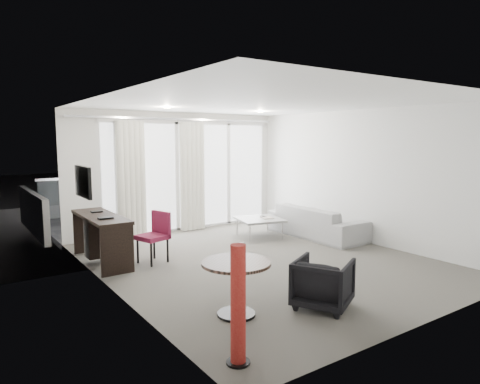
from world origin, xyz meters
TOP-DOWN VIEW (x-y plane):
  - floor at (0.00, 0.00)m, footprint 5.00×6.00m
  - ceiling at (0.00, 0.00)m, footprint 5.00×6.00m
  - wall_left at (-2.50, 0.00)m, footprint 0.00×6.00m
  - wall_right at (2.50, 0.00)m, footprint 0.00×6.00m
  - wall_front at (0.00, -3.00)m, footprint 5.00×0.00m
  - window_panel at (0.30, 2.98)m, footprint 4.00×0.02m
  - window_frame at (0.30, 2.97)m, footprint 4.10×0.06m
  - curtain_left at (-1.15, 2.82)m, footprint 0.60×0.20m
  - curtain_right at (0.25, 2.82)m, footprint 0.60×0.20m
  - curtain_track at (0.00, 2.82)m, footprint 4.80×0.04m
  - downlight_a at (-0.90, 1.60)m, footprint 0.12×0.12m
  - downlight_b at (1.20, 1.60)m, footprint 0.12×0.12m
  - desk at (-2.21, 1.42)m, footprint 0.52×1.68m
  - tv at (-2.46, 1.45)m, footprint 0.05×0.80m
  - desk_chair at (-1.53, 0.92)m, footprint 0.56×0.54m
  - round_table at (-1.59, -1.62)m, footprint 1.04×1.04m
  - menu_card at (-1.54, -1.63)m, footprint 0.12×0.04m
  - red_lamp at (-2.17, -2.52)m, footprint 0.29×0.29m
  - tub_armchair at (-0.58, -2.01)m, footprint 0.88×0.87m
  - coffee_table at (1.05, 1.41)m, footprint 1.05×1.05m
  - remote at (1.19, 1.46)m, footprint 0.06×0.18m
  - magazine at (1.21, 1.36)m, footprint 0.31×0.35m
  - sofa at (2.05, 0.76)m, footprint 0.85×2.19m
  - terrace_slab at (0.30, 4.50)m, footprint 5.60×3.00m
  - rattan_chair_a at (0.49, 4.43)m, footprint 0.75×0.75m
  - rattan_chair_b at (1.97, 4.45)m, footprint 0.67×0.67m
  - rattan_table at (1.25, 3.59)m, footprint 0.53×0.53m
  - balustrade at (0.30, 5.95)m, footprint 5.50×0.06m

SIDE VIEW (x-z plane):
  - terrace_slab at x=0.30m, z-range -0.12..0.00m
  - floor at x=0.00m, z-range 0.00..0.00m
  - coffee_table at x=1.05m, z-range 0.00..0.39m
  - rattan_table at x=1.25m, z-range 0.00..0.52m
  - tub_armchair at x=-0.58m, z-range 0.00..0.60m
  - sofa at x=2.05m, z-range 0.00..0.64m
  - round_table at x=-1.59m, z-range 0.00..0.64m
  - remote at x=1.19m, z-range 0.35..0.37m
  - magazine at x=1.21m, z-range 0.35..0.37m
  - desk at x=-2.21m, z-range 0.00..0.79m
  - rattan_chair_b at x=1.97m, z-range 0.00..0.79m
  - desk_chair at x=-1.53m, z-range 0.00..0.84m
  - rattan_chair_a at x=0.49m, z-range 0.00..0.86m
  - balustrade at x=0.30m, z-range -0.02..1.02m
  - red_lamp at x=-2.17m, z-range 0.00..1.11m
  - menu_card at x=-1.54m, z-range 0.61..0.83m
  - window_panel at x=0.30m, z-range 0.01..2.39m
  - curtain_left at x=-1.15m, z-range 0.01..2.39m
  - curtain_right at x=0.25m, z-range 0.01..2.39m
  - window_frame at x=0.30m, z-range -0.02..2.42m
  - wall_left at x=-2.50m, z-range 0.00..2.60m
  - wall_right at x=2.50m, z-range 0.00..2.60m
  - wall_front at x=0.00m, z-range 0.00..2.60m
  - tv at x=-2.46m, z-range 1.10..1.60m
  - curtain_track at x=0.00m, z-range 2.43..2.47m
  - downlight_a at x=-0.90m, z-range 2.58..2.60m
  - downlight_b at x=1.20m, z-range 2.58..2.60m
  - ceiling at x=0.00m, z-range 2.60..2.60m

